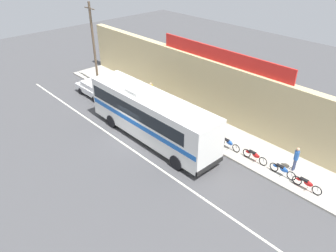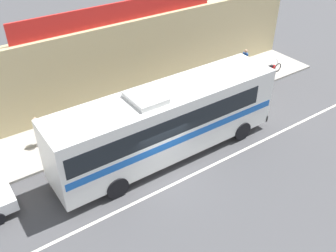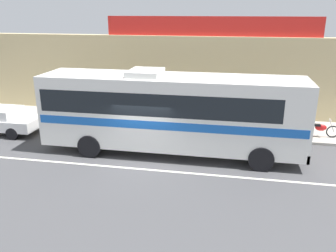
{
  "view_description": "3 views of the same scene",
  "coord_description": "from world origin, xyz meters",
  "px_view_note": "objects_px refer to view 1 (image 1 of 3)",
  "views": [
    {
      "loc": [
        16.95,
        -11.89,
        13.25
      ],
      "look_at": [
        3.22,
        0.86,
        2.18
      ],
      "focal_mm": 34.54,
      "sensor_mm": 36.0,
      "label": 1
    },
    {
      "loc": [
        -7.38,
        -11.01,
        11.96
      ],
      "look_at": [
        0.73,
        0.69,
        2.1
      ],
      "focal_mm": 40.28,
      "sensor_mm": 36.0,
      "label": 2
    },
    {
      "loc": [
        3.72,
        -13.58,
        6.3
      ],
      "look_at": [
        0.73,
        1.94,
        1.02
      ],
      "focal_mm": 37.64,
      "sensor_mm": 36.0,
      "label": 3
    }
  ],
  "objects_px": {
    "motorcycle_red": "(228,143)",
    "motorcycle_green": "(307,184)",
    "motorcycle_orange": "(255,156)",
    "pedestrian_near_shop": "(151,90)",
    "parked_car": "(95,89)",
    "utility_pole": "(94,44)",
    "intercity_bus": "(150,114)",
    "pedestrian_by_curb": "(296,157)",
    "motorcycle_black": "(282,170)"
  },
  "relations": [
    {
      "from": "pedestrian_near_shop",
      "to": "utility_pole",
      "type": "bearing_deg",
      "value": -166.19
    },
    {
      "from": "utility_pole",
      "to": "motorcycle_green",
      "type": "relative_size",
      "value": 4.29
    },
    {
      "from": "utility_pole",
      "to": "motorcycle_black",
      "type": "relative_size",
      "value": 4.38
    },
    {
      "from": "motorcycle_red",
      "to": "motorcycle_green",
      "type": "bearing_deg",
      "value": -0.77
    },
    {
      "from": "utility_pole",
      "to": "motorcycle_red",
      "type": "xyz_separation_m",
      "value": [
        16.37,
        0.44,
        -3.71
      ]
    },
    {
      "from": "parked_car",
      "to": "pedestrian_by_curb",
      "type": "relative_size",
      "value": 2.5
    },
    {
      "from": "parked_car",
      "to": "utility_pole",
      "type": "bearing_deg",
      "value": 141.7
    },
    {
      "from": "motorcycle_black",
      "to": "parked_car",
      "type": "bearing_deg",
      "value": -173.42
    },
    {
      "from": "parked_car",
      "to": "intercity_bus",
      "type": "bearing_deg",
      "value": -5.97
    },
    {
      "from": "parked_car",
      "to": "motorcycle_green",
      "type": "distance_m",
      "value": 20.28
    },
    {
      "from": "motorcycle_red",
      "to": "pedestrian_by_curb",
      "type": "relative_size",
      "value": 1.11
    },
    {
      "from": "motorcycle_orange",
      "to": "pedestrian_near_shop",
      "type": "distance_m",
      "value": 12.06
    },
    {
      "from": "intercity_bus",
      "to": "pedestrian_near_shop",
      "type": "relative_size",
      "value": 7.09
    },
    {
      "from": "intercity_bus",
      "to": "motorcycle_red",
      "type": "xyz_separation_m",
      "value": [
        4.93,
        3.06,
        -1.5
      ]
    },
    {
      "from": "motorcycle_orange",
      "to": "motorcycle_black",
      "type": "xyz_separation_m",
      "value": [
        2.06,
        -0.0,
        0.0
      ]
    },
    {
      "from": "pedestrian_near_shop",
      "to": "pedestrian_by_curb",
      "type": "relative_size",
      "value": 0.95
    },
    {
      "from": "motorcycle_red",
      "to": "motorcycle_orange",
      "type": "distance_m",
      "value": 2.14
    },
    {
      "from": "motorcycle_red",
      "to": "pedestrian_near_shop",
      "type": "xyz_separation_m",
      "value": [
        -9.86,
        1.16,
        0.52
      ]
    },
    {
      "from": "utility_pole",
      "to": "pedestrian_near_shop",
      "type": "bearing_deg",
      "value": 13.81
    },
    {
      "from": "motorcycle_red",
      "to": "utility_pole",
      "type": "bearing_deg",
      "value": -178.45
    },
    {
      "from": "intercity_bus",
      "to": "utility_pole",
      "type": "distance_m",
      "value": 11.95
    },
    {
      "from": "motorcycle_green",
      "to": "pedestrian_by_curb",
      "type": "distance_m",
      "value": 1.95
    },
    {
      "from": "intercity_bus",
      "to": "pedestrian_by_curb",
      "type": "height_order",
      "value": "intercity_bus"
    },
    {
      "from": "intercity_bus",
      "to": "motorcycle_green",
      "type": "xyz_separation_m",
      "value": [
        10.8,
        2.98,
        -1.5
      ]
    },
    {
      "from": "pedestrian_near_shop",
      "to": "pedestrian_by_curb",
      "type": "height_order",
      "value": "pedestrian_by_curb"
    },
    {
      "from": "intercity_bus",
      "to": "utility_pole",
      "type": "xyz_separation_m",
      "value": [
        -11.45,
        2.61,
        2.21
      ]
    },
    {
      "from": "intercity_bus",
      "to": "pedestrian_near_shop",
      "type": "bearing_deg",
      "value": 139.52
    },
    {
      "from": "motorcycle_orange",
      "to": "motorcycle_black",
      "type": "distance_m",
      "value": 2.06
    },
    {
      "from": "motorcycle_red",
      "to": "pedestrian_near_shop",
      "type": "relative_size",
      "value": 1.18
    },
    {
      "from": "utility_pole",
      "to": "motorcycle_black",
      "type": "distance_m",
      "value": 20.91
    },
    {
      "from": "intercity_bus",
      "to": "motorcycle_green",
      "type": "bearing_deg",
      "value": 15.42
    },
    {
      "from": "motorcycle_black",
      "to": "utility_pole",
      "type": "bearing_deg",
      "value": -178.6
    },
    {
      "from": "motorcycle_orange",
      "to": "motorcycle_green",
      "type": "height_order",
      "value": "same"
    },
    {
      "from": "motorcycle_red",
      "to": "motorcycle_green",
      "type": "xyz_separation_m",
      "value": [
        5.87,
        -0.08,
        0.0
      ]
    },
    {
      "from": "pedestrian_by_curb",
      "to": "motorcycle_red",
      "type": "bearing_deg",
      "value": -165.92
    },
    {
      "from": "motorcycle_black",
      "to": "pedestrian_near_shop",
      "type": "distance_m",
      "value": 14.12
    },
    {
      "from": "intercity_bus",
      "to": "parked_car",
      "type": "height_order",
      "value": "intercity_bus"
    },
    {
      "from": "utility_pole",
      "to": "pedestrian_near_shop",
      "type": "height_order",
      "value": "utility_pole"
    },
    {
      "from": "pedestrian_near_shop",
      "to": "pedestrian_by_curb",
      "type": "distance_m",
      "value": 14.31
    },
    {
      "from": "intercity_bus",
      "to": "motorcycle_orange",
      "type": "distance_m",
      "value": 7.87
    },
    {
      "from": "pedestrian_near_shop",
      "to": "parked_car",
      "type": "bearing_deg",
      "value": -143.97
    },
    {
      "from": "motorcycle_green",
      "to": "utility_pole",
      "type": "bearing_deg",
      "value": -179.06
    },
    {
      "from": "pedestrian_by_curb",
      "to": "motorcycle_green",
      "type": "bearing_deg",
      "value": -39.94
    },
    {
      "from": "motorcycle_green",
      "to": "pedestrian_by_curb",
      "type": "xyz_separation_m",
      "value": [
        -1.43,
        1.19,
        0.58
      ]
    },
    {
      "from": "motorcycle_black",
      "to": "pedestrian_near_shop",
      "type": "height_order",
      "value": "pedestrian_near_shop"
    },
    {
      "from": "motorcycle_orange",
      "to": "pedestrian_near_shop",
      "type": "bearing_deg",
      "value": 174.8
    },
    {
      "from": "parked_car",
      "to": "motorcycle_black",
      "type": "xyz_separation_m",
      "value": [
        18.51,
        2.14,
        -0.17
      ]
    },
    {
      "from": "pedestrian_by_curb",
      "to": "parked_car",
      "type": "bearing_deg",
      "value": -170.34
    },
    {
      "from": "parked_car",
      "to": "utility_pole",
      "type": "relative_size",
      "value": 0.54
    },
    {
      "from": "parked_car",
      "to": "motorcycle_black",
      "type": "relative_size",
      "value": 2.36
    }
  ]
}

